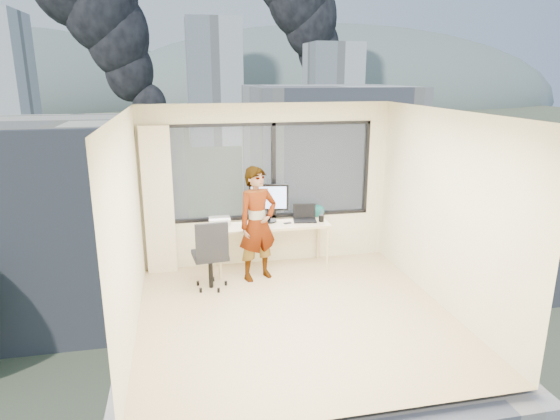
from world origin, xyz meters
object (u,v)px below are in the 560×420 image
object	(u,v)px
chair	(210,253)
handbag	(317,211)
desk	(272,246)
person	(258,224)
game_console	(220,220)
laptop	(305,214)
monitor	(269,203)

from	to	relation	value
chair	handbag	world-z (taller)	chair
desk	person	xyz separation A→B (m)	(-0.28, -0.36, 0.49)
chair	handbag	bearing A→B (deg)	16.68
desk	chair	distance (m)	1.17
chair	game_console	world-z (taller)	chair
person	game_console	xyz separation A→B (m)	(-0.52, 0.55, -0.08)
person	laptop	bearing A→B (deg)	2.79
chair	laptop	distance (m)	1.70
chair	laptop	bearing A→B (deg)	13.90
desk	monitor	size ratio (longest dim) A/B	2.89
desk	handbag	world-z (taller)	handbag
monitor	laptop	world-z (taller)	monitor
chair	handbag	xyz separation A→B (m)	(1.81, 0.77, 0.32)
person	desk	bearing A→B (deg)	30.69
desk	laptop	distance (m)	0.74
monitor	game_console	distance (m)	0.83
handbag	game_console	bearing A→B (deg)	175.27
handbag	chair	bearing A→B (deg)	-162.09
monitor	game_console	size ratio (longest dim) A/B	1.87
laptop	handbag	xyz separation A→B (m)	(0.25, 0.19, -0.02)
desk	chair	size ratio (longest dim) A/B	1.68
desk	person	distance (m)	0.67
chair	laptop	xyz separation A→B (m)	(1.56, 0.58, 0.33)
desk	chair	world-z (taller)	chair
desk	game_console	size ratio (longest dim) A/B	5.40
monitor	desk	bearing A→B (deg)	-67.82
game_console	handbag	size ratio (longest dim) A/B	1.26
handbag	desk	bearing A→B (deg)	-170.51
monitor	laptop	bearing A→B (deg)	0.67
desk	laptop	world-z (taller)	laptop
person	laptop	xyz separation A→B (m)	(0.83, 0.37, -0.00)
laptop	chair	bearing A→B (deg)	-150.46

